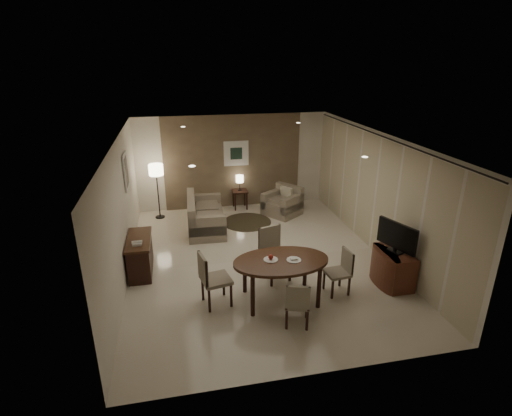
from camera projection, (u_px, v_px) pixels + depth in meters
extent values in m
cube|color=beige|center=(258.00, 259.00, 8.85)|extent=(5.50, 7.00, 0.00)
cube|color=white|center=(258.00, 138.00, 7.89)|extent=(5.50, 7.00, 0.00)
cube|color=#726147|center=(233.00, 162.00, 11.57)|extent=(5.50, 0.00, 2.70)
cube|color=white|center=(121.00, 212.00, 7.84)|extent=(0.00, 7.00, 2.70)
cube|color=white|center=(378.00, 194.00, 8.90)|extent=(0.00, 7.00, 2.70)
cube|color=#726147|center=(233.00, 162.00, 11.55)|extent=(3.96, 0.03, 2.70)
cylinder|color=black|center=(382.00, 136.00, 8.42)|extent=(0.03, 6.80, 0.03)
cube|color=silver|center=(236.00, 153.00, 11.46)|extent=(0.72, 0.03, 0.72)
cube|color=black|center=(236.00, 154.00, 11.45)|extent=(0.34, 0.01, 0.34)
cube|color=silver|center=(126.00, 171.00, 8.77)|extent=(0.03, 0.60, 0.80)
cube|color=gray|center=(126.00, 171.00, 8.77)|extent=(0.01, 0.46, 0.64)
cylinder|color=white|center=(192.00, 166.00, 5.98)|extent=(0.10, 0.10, 0.01)
cylinder|color=white|center=(365.00, 157.00, 6.51)|extent=(0.10, 0.10, 0.01)
cylinder|color=white|center=(183.00, 127.00, 9.27)|extent=(0.10, 0.10, 0.01)
cylinder|color=white|center=(298.00, 123.00, 9.80)|extent=(0.10, 0.10, 0.01)
cylinder|color=white|center=(271.00, 260.00, 7.13)|extent=(0.26, 0.26, 0.02)
cylinder|color=white|center=(294.00, 260.00, 7.12)|extent=(0.26, 0.26, 0.02)
sphere|color=maroon|center=(271.00, 257.00, 7.11)|extent=(0.09, 0.09, 0.09)
cube|color=white|center=(294.00, 259.00, 7.11)|extent=(0.12, 0.08, 0.03)
cylinder|color=#443926|center=(247.00, 222.00, 10.83)|extent=(1.31, 1.31, 0.01)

